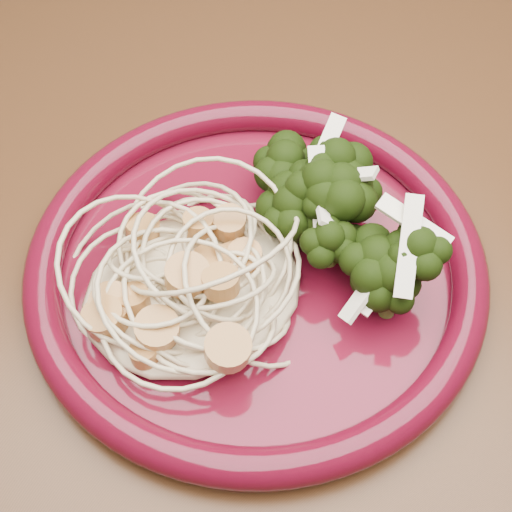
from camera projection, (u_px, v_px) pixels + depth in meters
The scene contains 6 objects.
dining_table at pixel (177, 307), 0.60m from camera, with size 1.20×0.80×0.75m.
dinner_plate at pixel (256, 263), 0.49m from camera, with size 0.32×0.32×0.03m.
spaghetti_pile at pixel (192, 281), 0.47m from camera, with size 0.15×0.13×0.03m, color beige.
scallop_cluster at pixel (187, 244), 0.44m from camera, with size 0.14×0.14×0.05m, color tan, non-canonical shape.
broccoli_pile at pixel (331, 211), 0.49m from camera, with size 0.10×0.16×0.06m, color black.
onion_garnish at pixel (335, 177), 0.46m from camera, with size 0.07×0.10×0.06m, color white, non-canonical shape.
Camera 1 is at (-0.10, -0.31, 1.16)m, focal length 50.00 mm.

